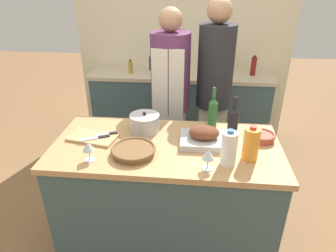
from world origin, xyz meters
TOP-DOWN VIEW (x-y plane):
  - ground_plane at (0.00, 0.00)m, footprint 12.00×12.00m
  - kitchen_island at (0.00, 0.00)m, footprint 1.51×0.73m
  - back_counter at (0.00, 1.61)m, footprint 2.06×0.60m
  - back_wall at (0.00, 1.96)m, footprint 2.56×0.10m
  - roasting_pan at (0.25, 0.04)m, footprint 0.31×0.25m
  - wicker_basket at (-0.19, -0.14)m, footprint 0.28×0.28m
  - cutting_board at (-0.51, 0.02)m, footprint 0.35×0.24m
  - stock_pot at (-0.17, 0.18)m, footprint 0.21×0.21m
  - mixing_bowl at (0.64, 0.12)m, footprint 0.18×0.18m
  - juice_jug at (0.52, -0.12)m, footprint 0.10×0.10m
  - milk_jug at (0.39, -0.20)m, footprint 0.09×0.09m
  - wine_bottle_green at (0.44, 0.17)m, footprint 0.07×0.07m
  - wine_bottle_dark at (0.31, 0.29)m, footprint 0.07×0.07m
  - wine_glass_left at (0.27, -0.25)m, footprint 0.07×0.07m
  - wine_glass_right at (-0.44, -0.23)m, footprint 0.07×0.07m
  - knife_chef at (-0.48, -0.00)m, footprint 0.20×0.11m
  - knife_paring at (-0.42, 0.06)m, footprint 0.15×0.09m
  - stand_mixer at (0.45, 1.67)m, footprint 0.18×0.14m
  - condiment_bottle_tall at (-0.56, 1.50)m, footprint 0.05×0.05m
  - condiment_bottle_short at (0.79, 1.56)m, footprint 0.06×0.06m
  - condiment_bottle_extra at (-0.35, 1.65)m, footprint 0.05×0.05m
  - person_cook_aproned at (-0.05, 0.79)m, footprint 0.34×0.35m
  - person_cook_guest at (0.34, 0.83)m, footprint 0.31×0.31m

SIDE VIEW (x-z plane):
  - ground_plane at x=0.00m, z-range 0.00..0.00m
  - kitchen_island at x=0.00m, z-range 0.00..0.89m
  - back_counter at x=0.00m, z-range 0.00..0.90m
  - cutting_board at x=-0.51m, z-range 0.89..0.91m
  - knife_paring at x=-0.42m, z-range 0.91..0.92m
  - knife_chef at x=-0.48m, z-range 0.91..0.92m
  - wicker_basket at x=-0.19m, z-range 0.89..0.94m
  - mixing_bowl at x=0.64m, z-range 0.89..0.95m
  - person_cook_aproned at x=-0.05m, z-range 0.09..1.77m
  - roasting_pan at x=0.25m, z-range 0.88..1.00m
  - stock_pot at x=-0.17m, z-range 0.88..1.03m
  - condiment_bottle_tall at x=-0.56m, z-range 0.89..1.05m
  - condiment_bottle_extra at x=-0.35m, z-range 0.89..1.07m
  - person_cook_guest at x=0.34m, z-range 0.11..1.86m
  - wine_glass_right at x=-0.44m, z-range 0.92..1.05m
  - wine_glass_left at x=0.27m, z-range 0.92..1.05m
  - juice_jug at x=0.52m, z-range 0.89..1.11m
  - milk_jug at x=0.39m, z-range 0.89..1.12m
  - condiment_bottle_short at x=0.79m, z-range 0.89..1.11m
  - wine_bottle_green at x=0.44m, z-range 0.86..1.15m
  - wine_bottle_dark at x=0.31m, z-range 0.86..1.16m
  - stand_mixer at x=0.45m, z-range 0.88..1.18m
  - back_wall at x=0.00m, z-range 0.00..2.55m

